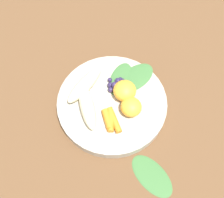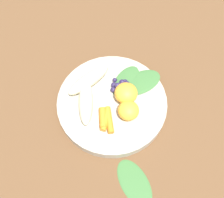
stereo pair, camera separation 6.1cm
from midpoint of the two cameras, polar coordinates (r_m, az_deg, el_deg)
The scene contains 13 objects.
ground_plane at distance 0.65m, azimuth 2.70°, elevation -1.79°, with size 2.40×2.40×0.00m, color brown.
bowl at distance 0.64m, azimuth 2.75°, elevation -1.25°, with size 0.26×0.26×0.03m, color #B2AD9E.
banana_peeled_left at distance 0.60m, azimuth -2.74°, elevation -0.81°, with size 0.12×0.03×0.03m, color beige.
banana_peeled_right at distance 0.63m, azimuth -2.26°, elevation 3.81°, with size 0.12×0.03×0.03m, color beige.
orange_segment_near at distance 0.61m, azimuth 5.88°, elevation 0.97°, with size 0.05×0.05×0.04m, color #F4A833.
orange_segment_far at distance 0.60m, azimuth 6.48°, elevation -2.76°, with size 0.05×0.05×0.04m, color #F4A833.
carrot_front at distance 0.60m, azimuth 0.95°, elevation -4.34°, with size 0.02×0.02×0.05m, color orange.
carrot_mid_left at distance 0.59m, azimuth 1.51°, elevation -4.96°, with size 0.01×0.01×0.05m, color orange.
carrot_mid_right at distance 0.60m, azimuth 2.44°, elevation -4.80°, with size 0.01×0.01×0.06m, color orange.
blueberry_pile at distance 0.63m, azimuth 4.41°, elevation 2.62°, with size 0.04×0.05×0.02m.
kale_leaf_left at distance 0.65m, azimuth 8.90°, elevation 3.30°, with size 0.10×0.06×0.01m, color #3D7038.
kale_leaf_right at distance 0.65m, azimuth 5.72°, elevation 3.64°, with size 0.10×0.05×0.01m, color #3D7038.
kale_leaf_stray at distance 0.59m, azimuth 7.93°, elevation -17.66°, with size 0.11×0.06×0.01m, color #3D7038.
Camera 2 is at (0.28, 0.03, 0.58)m, focal length 42.65 mm.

